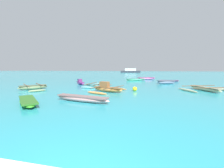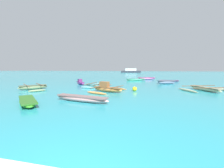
{
  "view_description": "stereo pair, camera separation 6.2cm",
  "coord_description": "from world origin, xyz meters",
  "px_view_note": "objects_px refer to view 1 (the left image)",
  "views": [
    {
      "loc": [
        1.32,
        -1.51,
        2.1
      ],
      "look_at": [
        -2.6,
        15.88,
        0.25
      ],
      "focal_mm": 24.0,
      "sensor_mm": 36.0,
      "label": 1
    },
    {
      "loc": [
        1.38,
        -1.49,
        2.1
      ],
      "look_at": [
        -2.6,
        15.88,
        0.25
      ],
      "focal_mm": 24.0,
      "sensor_mm": 36.0,
      "label": 2
    }
  ],
  "objects_px": {
    "moored_boat_2": "(166,82)",
    "mooring_buoy_0": "(135,89)",
    "moored_boat_7": "(107,88)",
    "moored_boat_10": "(82,98)",
    "moored_boat_0": "(169,81)",
    "moored_boat_9": "(28,101)",
    "moored_boat_4": "(95,85)",
    "moored_boat_1": "(146,78)",
    "moored_boat_3": "(80,82)",
    "distant_ferry": "(131,71)",
    "moored_boat_6": "(205,89)",
    "moored_boat_5": "(136,80)",
    "moored_boat_8": "(33,87)"
  },
  "relations": [
    {
      "from": "moored_boat_1",
      "to": "distant_ferry",
      "type": "xyz_separation_m",
      "value": [
        -7.54,
        46.07,
        0.63
      ]
    },
    {
      "from": "moored_boat_7",
      "to": "distant_ferry",
      "type": "height_order",
      "value": "distant_ferry"
    },
    {
      "from": "moored_boat_5",
      "to": "moored_boat_1",
      "type": "bearing_deg",
      "value": 28.17
    },
    {
      "from": "moored_boat_0",
      "to": "moored_boat_9",
      "type": "height_order",
      "value": "moored_boat_9"
    },
    {
      "from": "moored_boat_2",
      "to": "moored_boat_7",
      "type": "distance_m",
      "value": 10.32
    },
    {
      "from": "moored_boat_7",
      "to": "moored_boat_2",
      "type": "bearing_deg",
      "value": 75.29
    },
    {
      "from": "moored_boat_0",
      "to": "moored_boat_2",
      "type": "relative_size",
      "value": 1.11
    },
    {
      "from": "distant_ferry",
      "to": "moored_boat_5",
      "type": "bearing_deg",
      "value": -83.28
    },
    {
      "from": "moored_boat_7",
      "to": "moored_boat_8",
      "type": "bearing_deg",
      "value": -156.36
    },
    {
      "from": "moored_boat_3",
      "to": "moored_boat_8",
      "type": "relative_size",
      "value": 0.57
    },
    {
      "from": "moored_boat_3",
      "to": "moored_boat_7",
      "type": "bearing_deg",
      "value": 3.63
    },
    {
      "from": "moored_boat_3",
      "to": "moored_boat_9",
      "type": "bearing_deg",
      "value": -30.85
    },
    {
      "from": "moored_boat_4",
      "to": "moored_boat_2",
      "type": "bearing_deg",
      "value": 31.17
    },
    {
      "from": "moored_boat_10",
      "to": "distant_ferry",
      "type": "relative_size",
      "value": 0.4
    },
    {
      "from": "moored_boat_7",
      "to": "distant_ferry",
      "type": "relative_size",
      "value": 0.4
    },
    {
      "from": "moored_boat_5",
      "to": "moored_boat_10",
      "type": "distance_m",
      "value": 17.47
    },
    {
      "from": "moored_boat_6",
      "to": "moored_boat_0",
      "type": "bearing_deg",
      "value": 169.11
    },
    {
      "from": "moored_boat_10",
      "to": "moored_boat_4",
      "type": "bearing_deg",
      "value": 115.22
    },
    {
      "from": "moored_boat_2",
      "to": "moored_boat_9",
      "type": "height_order",
      "value": "moored_boat_2"
    },
    {
      "from": "moored_boat_0",
      "to": "moored_boat_5",
      "type": "bearing_deg",
      "value": 160.8
    },
    {
      "from": "moored_boat_7",
      "to": "moored_boat_10",
      "type": "distance_m",
      "value": 4.38
    },
    {
      "from": "moored_boat_2",
      "to": "moored_boat_4",
      "type": "relative_size",
      "value": 0.64
    },
    {
      "from": "moored_boat_2",
      "to": "moored_boat_1",
      "type": "bearing_deg",
      "value": 85.16
    },
    {
      "from": "moored_boat_9",
      "to": "moored_boat_5",
      "type": "bearing_deg",
      "value": 118.11
    },
    {
      "from": "moored_boat_3",
      "to": "moored_boat_8",
      "type": "xyz_separation_m",
      "value": [
        -2.49,
        -5.72,
        -0.01
      ]
    },
    {
      "from": "moored_boat_7",
      "to": "moored_boat_1",
      "type": "bearing_deg",
      "value": 99.37
    },
    {
      "from": "moored_boat_3",
      "to": "mooring_buoy_0",
      "type": "distance_m",
      "value": 8.82
    },
    {
      "from": "moored_boat_0",
      "to": "moored_boat_2",
      "type": "height_order",
      "value": "moored_boat_2"
    },
    {
      "from": "moored_boat_6",
      "to": "moored_boat_8",
      "type": "height_order",
      "value": "moored_boat_8"
    },
    {
      "from": "moored_boat_10",
      "to": "moored_boat_7",
      "type": "bearing_deg",
      "value": 94.61
    },
    {
      "from": "moored_boat_10",
      "to": "moored_boat_5",
      "type": "bearing_deg",
      "value": 94.35
    },
    {
      "from": "moored_boat_2",
      "to": "moored_boat_6",
      "type": "xyz_separation_m",
      "value": [
        2.76,
        -5.72,
        -0.08
      ]
    },
    {
      "from": "moored_boat_5",
      "to": "moored_boat_8",
      "type": "bearing_deg",
      "value": -156.86
    },
    {
      "from": "moored_boat_1",
      "to": "moored_boat_7",
      "type": "distance_m",
      "value": 16.38
    },
    {
      "from": "moored_boat_0",
      "to": "moored_boat_10",
      "type": "distance_m",
      "value": 17.73
    },
    {
      "from": "moored_boat_1",
      "to": "moored_boat_10",
      "type": "xyz_separation_m",
      "value": [
        -4.03,
        -20.36,
        -0.03
      ]
    },
    {
      "from": "moored_boat_2",
      "to": "mooring_buoy_0",
      "type": "xyz_separation_m",
      "value": [
        -3.71,
        -7.41,
        -0.06
      ]
    },
    {
      "from": "distant_ferry",
      "to": "moored_boat_4",
      "type": "bearing_deg",
      "value": -88.44
    },
    {
      "from": "moored_boat_6",
      "to": "moored_boat_5",
      "type": "bearing_deg",
      "value": -168.02
    },
    {
      "from": "moored_boat_10",
      "to": "mooring_buoy_0",
      "type": "distance_m",
      "value": 6.02
    },
    {
      "from": "moored_boat_0",
      "to": "moored_boat_1",
      "type": "distance_m",
      "value": 5.55
    },
    {
      "from": "moored_boat_2",
      "to": "moored_boat_6",
      "type": "distance_m",
      "value": 6.35
    },
    {
      "from": "moored_boat_2",
      "to": "moored_boat_10",
      "type": "xyz_separation_m",
      "value": [
        -6.66,
        -12.66,
        -0.06
      ]
    },
    {
      "from": "moored_boat_8",
      "to": "distant_ferry",
      "type": "height_order",
      "value": "distant_ferry"
    },
    {
      "from": "moored_boat_1",
      "to": "moored_boat_2",
      "type": "relative_size",
      "value": 1.29
    },
    {
      "from": "moored_boat_0",
      "to": "moored_boat_3",
      "type": "relative_size",
      "value": 1.35
    },
    {
      "from": "moored_boat_3",
      "to": "distant_ferry",
      "type": "distance_m",
      "value": 56.63
    },
    {
      "from": "moored_boat_3",
      "to": "moored_boat_10",
      "type": "distance_m",
      "value": 10.83
    },
    {
      "from": "moored_boat_8",
      "to": "moored_boat_9",
      "type": "height_order",
      "value": "moored_boat_8"
    },
    {
      "from": "moored_boat_2",
      "to": "moored_boat_3",
      "type": "bearing_deg",
      "value": 170.49
    }
  ]
}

